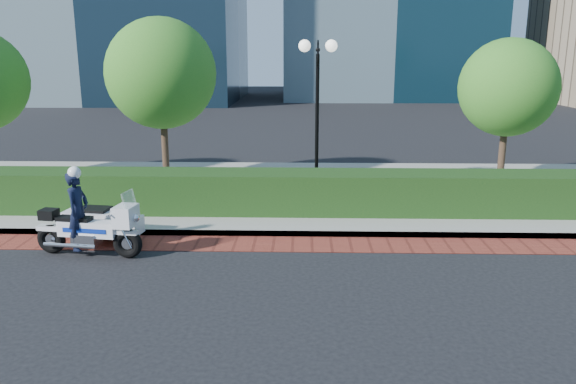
{
  "coord_description": "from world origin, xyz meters",
  "views": [
    {
      "loc": [
        0.62,
        -9.98,
        4.03
      ],
      "look_at": [
        0.3,
        2.17,
        1.0
      ],
      "focal_mm": 35.0,
      "sensor_mm": 36.0,
      "label": 1
    }
  ],
  "objects_px": {
    "tree_c": "(508,88)",
    "police_motorcycle": "(92,221)",
    "tree_b": "(161,74)",
    "lamppost": "(317,94)"
  },
  "relations": [
    {
      "from": "lamppost",
      "to": "tree_c",
      "type": "relative_size",
      "value": 0.98
    },
    {
      "from": "tree_b",
      "to": "tree_c",
      "type": "distance_m",
      "value": 10.01
    },
    {
      "from": "tree_b",
      "to": "lamppost",
      "type": "bearing_deg",
      "value": -16.11
    },
    {
      "from": "lamppost",
      "to": "police_motorcycle",
      "type": "bearing_deg",
      "value": -138.86
    },
    {
      "from": "tree_b",
      "to": "tree_c",
      "type": "xyz_separation_m",
      "value": [
        10.0,
        -0.0,
        -0.39
      ]
    },
    {
      "from": "tree_c",
      "to": "tree_b",
      "type": "bearing_deg",
      "value": 180.0
    },
    {
      "from": "tree_c",
      "to": "police_motorcycle",
      "type": "distance_m",
      "value": 11.86
    },
    {
      "from": "police_motorcycle",
      "to": "tree_b",
      "type": "bearing_deg",
      "value": 95.55
    },
    {
      "from": "tree_b",
      "to": "tree_c",
      "type": "height_order",
      "value": "tree_b"
    },
    {
      "from": "tree_c",
      "to": "police_motorcycle",
      "type": "height_order",
      "value": "tree_c"
    }
  ]
}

